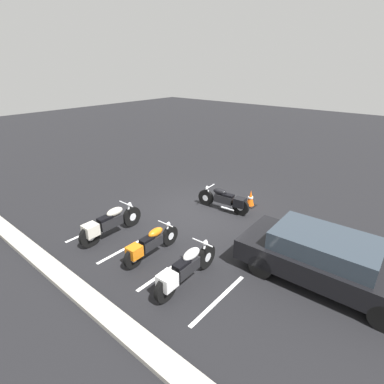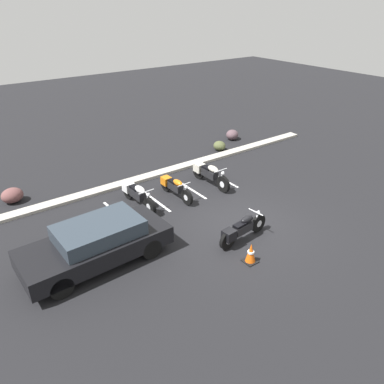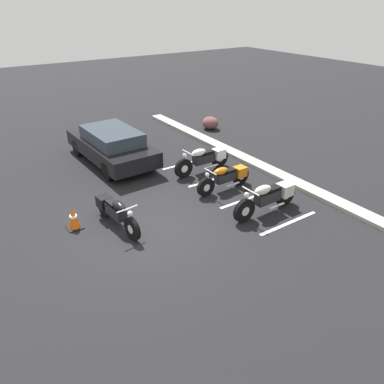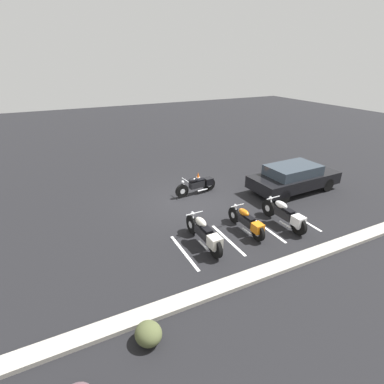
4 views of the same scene
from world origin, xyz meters
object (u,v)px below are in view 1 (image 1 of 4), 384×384
(parked_bike_0, at_px, (185,269))
(traffic_cone, at_px, (250,199))
(parked_bike_1, at_px, (150,244))
(car_black, at_px, (327,259))
(motorcycle_black_featured, at_px, (225,200))
(parked_bike_2, at_px, (109,223))

(parked_bike_0, bearing_deg, traffic_cone, 10.00)
(parked_bike_1, relative_size, traffic_cone, 3.23)
(traffic_cone, bearing_deg, car_black, 143.62)
(motorcycle_black_featured, bearing_deg, traffic_cone, -123.52)
(traffic_cone, bearing_deg, parked_bike_1, 84.26)
(motorcycle_black_featured, xyz_separation_m, car_black, (-4.14, 1.71, 0.24))
(parked_bike_0, height_order, parked_bike_2, parked_bike_2)
(parked_bike_1, bearing_deg, car_black, -64.39)
(parked_bike_0, relative_size, traffic_cone, 3.56)
(parked_bike_1, bearing_deg, motorcycle_black_featured, -0.89)
(motorcycle_black_featured, relative_size, traffic_cone, 3.33)
(parked_bike_2, distance_m, traffic_cone, 5.37)
(parked_bike_2, relative_size, car_black, 0.53)
(parked_bike_0, bearing_deg, motorcycle_black_featured, 19.23)
(parked_bike_0, bearing_deg, parked_bike_2, 85.41)
(parked_bike_0, xyz_separation_m, car_black, (-2.59, -2.35, 0.21))
(parked_bike_0, bearing_deg, car_black, -49.51)
(parked_bike_1, bearing_deg, parked_bike_0, -100.92)
(parked_bike_0, height_order, parked_bike_1, parked_bike_0)
(motorcycle_black_featured, height_order, parked_bike_1, motorcycle_black_featured)
(car_black, bearing_deg, motorcycle_black_featured, 155.74)
(parked_bike_1, height_order, parked_bike_2, parked_bike_2)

